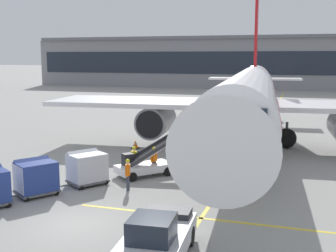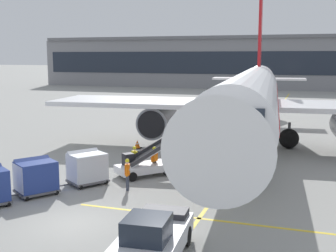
{
  "view_description": "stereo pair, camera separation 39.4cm",
  "coord_description": "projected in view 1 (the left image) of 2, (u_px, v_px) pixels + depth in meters",
  "views": [
    {
      "loc": [
        9.25,
        -16.18,
        7.18
      ],
      "look_at": [
        1.83,
        7.39,
        3.27
      ],
      "focal_mm": 47.16,
      "sensor_mm": 36.0,
      "label": 1
    },
    {
      "loc": [
        9.63,
        -16.06,
        7.18
      ],
      "look_at": [
        1.83,
        7.39,
        3.27
      ],
      "focal_mm": 47.16,
      "sensor_mm": 36.0,
      "label": 2
    }
  ],
  "objects": [
    {
      "name": "belt_loader",
      "position": [
        148.0,
        161.0,
        26.8
      ],
      "size": [
        4.47,
        4.78,
        3.02
      ],
      "color": "silver",
      "rests_on": "ground"
    },
    {
      "name": "safety_cone_nose_mark",
      "position": [
        173.0,
        140.0,
        36.69
      ],
      "size": [
        0.55,
        0.55,
        0.63
      ],
      "color": "black",
      "rests_on": "ground"
    },
    {
      "name": "baggage_cart_lead",
      "position": [
        87.0,
        167.0,
        24.85
      ],
      "size": [
        2.44,
        2.71,
        1.91
      ],
      "color": "#515156",
      "rests_on": "ground"
    },
    {
      "name": "pushback_tug",
      "position": [
        157.0,
        237.0,
        15.64
      ],
      "size": [
        2.44,
        4.55,
        1.83
      ],
      "color": "silver",
      "rests_on": "ground"
    },
    {
      "name": "apron_guidance_line_stop_bar",
      "position": [
        202.0,
        218.0,
        19.75
      ],
      "size": [
        12.0,
        0.2,
        0.01
      ],
      "color": "yellow",
      "rests_on": "ground"
    },
    {
      "name": "terminal_building",
      "position": [
        272.0,
        62.0,
        102.51
      ],
      "size": [
        111.34,
        19.21,
        11.68
      ],
      "color": "gray",
      "rests_on": "ground"
    },
    {
      "name": "ground_crew_by_loader",
      "position": [
        134.0,
        158.0,
        27.07
      ],
      "size": [
        0.54,
        0.36,
        1.74
      ],
      "color": "#333847",
      "rests_on": "ground"
    },
    {
      "name": "baggage_cart_second",
      "position": [
        36.0,
        176.0,
        22.93
      ],
      "size": [
        2.44,
        2.71,
        1.91
      ],
      "color": "#515156",
      "rests_on": "ground"
    },
    {
      "name": "safety_cone_wingtip",
      "position": [
        165.0,
        143.0,
        35.46
      ],
      "size": [
        0.58,
        0.58,
        0.66
      ],
      "color": "black",
      "rests_on": "ground"
    },
    {
      "name": "parked_airplane",
      "position": [
        249.0,
        98.0,
        34.17
      ],
      "size": [
        32.12,
        42.25,
        14.37
      ],
      "color": "white",
      "rests_on": "ground"
    },
    {
      "name": "ground_crew_marshaller",
      "position": [
        128.0,
        172.0,
        23.73
      ],
      "size": [
        0.34,
        0.55,
        1.74
      ],
      "color": "#333847",
      "rests_on": "ground"
    },
    {
      "name": "ground_crew_by_carts",
      "position": [
        154.0,
        159.0,
        26.9
      ],
      "size": [
        0.35,
        0.55,
        1.74
      ],
      "color": "#514C42",
      "rests_on": "ground"
    },
    {
      "name": "ground_plane",
      "position": [
        77.0,
        224.0,
        19.12
      ],
      "size": [
        600.0,
        600.0,
        0.0
      ],
      "primitive_type": "plane",
      "color": "gray"
    },
    {
      "name": "safety_cone_engine_keepout",
      "position": [
        135.0,
        144.0,
        34.7
      ],
      "size": [
        0.58,
        0.58,
        0.66
      ],
      "color": "black",
      "rests_on": "ground"
    },
    {
      "name": "apron_guidance_line_lead_in",
      "position": [
        246.0,
        150.0,
        34.11
      ],
      "size": [
        0.2,
        110.0,
        0.01
      ],
      "color": "yellow",
      "rests_on": "ground"
    }
  ]
}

